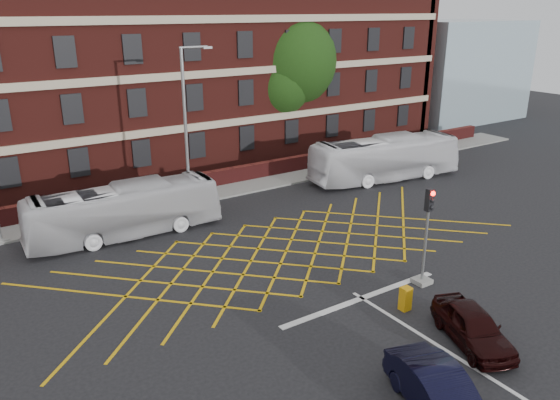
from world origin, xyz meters
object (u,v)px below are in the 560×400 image
car_navy (440,394)px  car_maroon (473,326)px  bus_right (385,158)px  traffic_light_near (425,246)px  bus_left (124,211)px  utility_cabinet (405,299)px  street_lamp (189,161)px  deciduous_tree (287,68)px

car_navy → car_maroon: 4.19m
bus_right → car_navy: (-14.91, -17.78, -0.80)m
bus_right → traffic_light_near: 15.07m
bus_left → utility_cabinet: size_ratio=10.20×
bus_left → bus_right: size_ratio=0.91×
car_navy → traffic_light_near: 8.24m
car_maroon → utility_cabinet: 2.92m
street_lamp → car_navy: bearing=-92.8°
bus_left → deciduous_tree: deciduous_tree is taller
bus_right → traffic_light_near: bearing=151.2°
bus_right → deciduous_tree: deciduous_tree is taller
bus_left → traffic_light_near: bearing=-141.7°
deciduous_tree → street_lamp: deciduous_tree is taller
utility_cabinet → car_maroon: bearing=-84.0°
bus_right → utility_cabinet: size_ratio=11.18×
deciduous_tree → utility_cabinet: 26.40m
car_maroon → traffic_light_near: traffic_light_near is taller
deciduous_tree → car_maroon: bearing=-111.0°
bus_right → utility_cabinet: (-11.43, -13.07, -1.02)m
car_navy → street_lamp: bearing=103.4°
car_maroon → deciduous_tree: deciduous_tree is taller
car_navy → utility_cabinet: 5.86m
car_navy → car_maroon: bearing=41.7°
bus_right → car_maroon: 19.48m
bus_left → traffic_light_near: size_ratio=2.31×
utility_cabinet → traffic_light_near: bearing=27.4°
traffic_light_near → car_navy: bearing=-134.2°
car_navy → street_lamp: street_lamp is taller
deciduous_tree → bus_right: bearing=-84.5°
car_navy → utility_cabinet: bearing=69.8°
car_navy → deciduous_tree: deciduous_tree is taller
car_maroon → traffic_light_near: 4.61m
car_maroon → traffic_light_near: (1.91, 4.05, 1.10)m
car_navy → bus_left: bearing=116.1°
bus_left → car_navy: bus_left is taller
bus_left → car_maroon: bearing=-154.5°
utility_cabinet → deciduous_tree: bearing=66.0°
deciduous_tree → street_lamp: (-13.00, -9.33, -3.51)m
bus_right → car_navy: bearing=148.9°
deciduous_tree → street_lamp: 16.38m
car_maroon → deciduous_tree: 28.86m
bus_right → deciduous_tree: 11.66m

